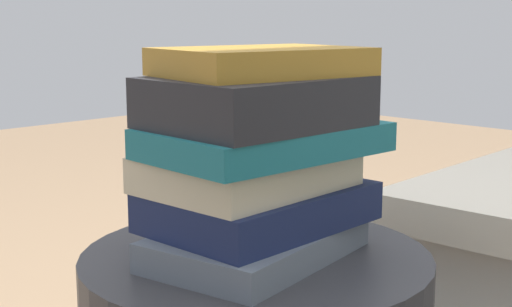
% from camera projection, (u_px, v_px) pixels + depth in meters
% --- Properties ---
extents(book_slate, '(0.29, 0.22, 0.04)m').
position_uv_depth(book_slate, '(257.00, 244.00, 0.92)').
color(book_slate, slate).
rests_on(book_slate, side_table).
extents(book_navy, '(0.28, 0.20, 0.05)m').
position_uv_depth(book_navy, '(262.00, 207.00, 0.93)').
color(book_navy, '#19234C').
rests_on(book_navy, book_slate).
extents(book_cream, '(0.25, 0.19, 0.04)m').
position_uv_depth(book_cream, '(247.00, 171.00, 0.92)').
color(book_cream, beige).
rests_on(book_cream, book_navy).
extents(book_teal, '(0.30, 0.20, 0.04)m').
position_uv_depth(book_teal, '(265.00, 140.00, 0.91)').
color(book_teal, '#1E727F').
rests_on(book_teal, book_cream).
extents(book_charcoal, '(0.25, 0.20, 0.06)m').
position_uv_depth(book_charcoal, '(255.00, 102.00, 0.90)').
color(book_charcoal, '#28282D').
rests_on(book_charcoal, book_teal).
extents(book_ochre, '(0.26, 0.21, 0.03)m').
position_uv_depth(book_ochre, '(261.00, 62.00, 0.91)').
color(book_ochre, '#B7842D').
rests_on(book_ochre, book_charcoal).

